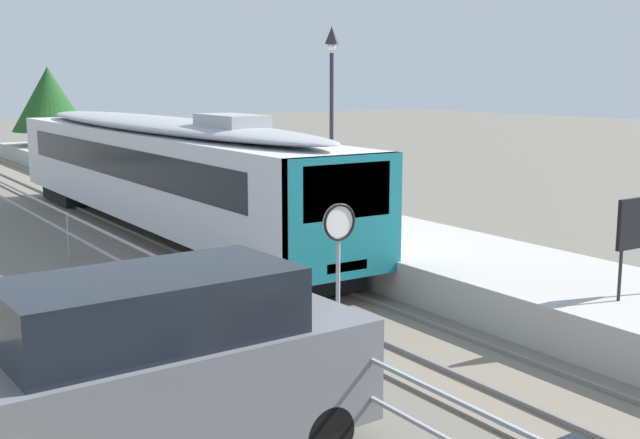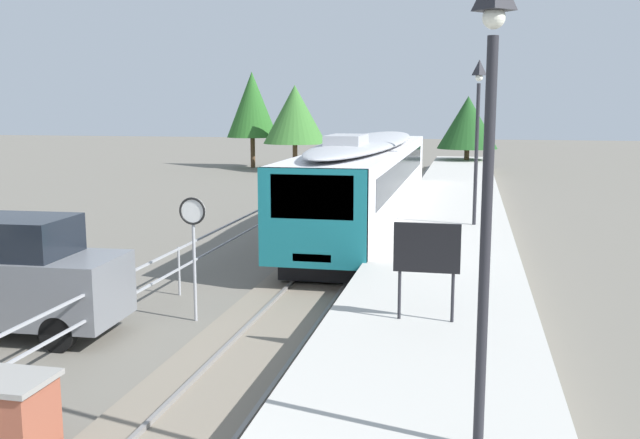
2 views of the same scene
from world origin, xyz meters
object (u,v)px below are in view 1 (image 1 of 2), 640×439
commuter_train (158,166)px  speed_limit_sign (339,245)px  parked_van_grey (171,369)px  platform_notice_board (640,226)px  platform_lamp_mid_platform (332,84)px

commuter_train → speed_limit_sign: 12.87m
parked_van_grey → platform_notice_board: bearing=-1.0°
speed_limit_sign → parked_van_grey: (-3.60, -1.66, -0.83)m
platform_lamp_mid_platform → parked_van_grey: platform_lamp_mid_platform is taller
platform_notice_board → speed_limit_sign: (-5.21, 1.81, -0.06)m
commuter_train → parked_van_grey: 15.46m
platform_lamp_mid_platform → speed_limit_sign: size_ratio=1.91×
platform_lamp_mid_platform → speed_limit_sign: 11.36m
commuter_train → speed_limit_sign: size_ratio=7.21×
platform_lamp_mid_platform → speed_limit_sign: (-6.12, -9.24, -2.50)m
commuter_train → platform_lamp_mid_platform: (4.04, -3.45, 2.47)m
platform_notice_board → parked_van_grey: platform_notice_board is taller
speed_limit_sign → parked_van_grey: size_ratio=0.56×
commuter_train → parked_van_grey: commuter_train is taller
platform_notice_board → parked_van_grey: bearing=179.0°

